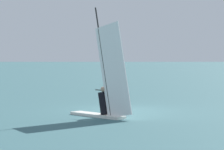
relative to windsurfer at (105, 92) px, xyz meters
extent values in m
plane|color=#386066|center=(-0.40, 2.85, -1.08)|extent=(4000.00, 4000.00, 0.00)
cube|color=white|center=(-0.45, 0.17, -1.02)|extent=(2.81, 1.55, 0.12)
cylinder|color=black|center=(-0.12, 0.05, 1.29)|extent=(0.92, 0.40, 4.52)
cube|color=white|center=(0.42, -0.16, 0.91)|extent=(1.92, 0.77, 4.00)
cylinder|color=black|center=(0.07, -0.03, 0.06)|extent=(1.24, 0.50, 0.04)
cylinder|color=black|center=(-0.12, 0.05, -0.49)|extent=(0.57, 0.47, 0.98)
sphere|color=tan|center=(-0.12, 0.05, 0.10)|extent=(0.22, 0.22, 0.22)
camera|label=1|loc=(7.15, -16.70, 1.29)|focal=70.03mm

